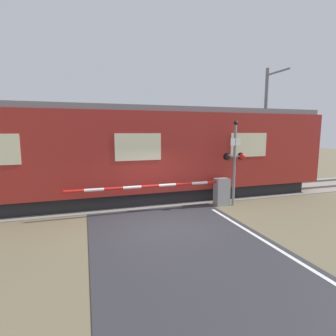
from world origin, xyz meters
The scene contains 6 objects.
ground_plane centered at (0.00, 0.00, 0.00)m, with size 80.00×80.00×0.00m, color #6B6047.
track_bed centered at (0.00, 3.50, 0.02)m, with size 36.00×3.20×0.13m.
train centered at (-0.50, 3.50, 2.16)m, with size 18.72×2.81×4.23m.
crossing_barrier centered at (2.37, 1.55, 0.68)m, with size 6.75×0.44×1.16m.
signal_post centered at (3.47, 1.35, 2.05)m, with size 0.98×0.26×3.61m.
catenary_pole centered at (8.10, 5.43, 3.60)m, with size 0.20×1.90×6.90m.
Camera 1 is at (-2.56, -8.24, 3.19)m, focal length 28.00 mm.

